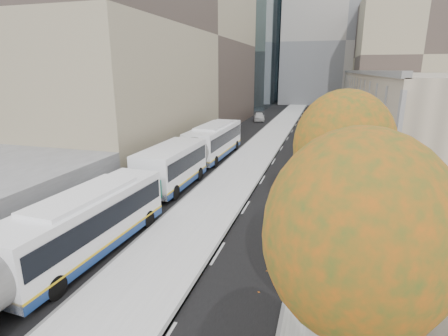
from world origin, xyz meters
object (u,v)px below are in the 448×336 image
at_px(bus_shelter, 397,242).
at_px(bus_far, 199,149).
at_px(distant_car, 259,117).
at_px(bus_near, 15,265).

bearing_deg(bus_shelter, bus_far, 131.64).
bearing_deg(bus_far, bus_shelter, -47.65).
relative_size(bus_shelter, distant_car, 1.02).
distance_m(bus_shelter, distant_car, 47.98).
distance_m(bus_shelter, bus_far, 20.07).
height_order(bus_shelter, distant_car, bus_shelter).
bearing_deg(bus_near, distant_car, 93.31).
bearing_deg(bus_shelter, bus_near, -161.70).
height_order(bus_far, distant_car, bus_far).
bearing_deg(distant_car, bus_shelter, -85.17).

